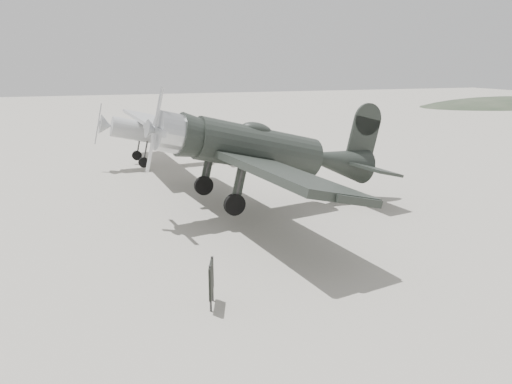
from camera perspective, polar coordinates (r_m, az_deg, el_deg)
ground at (r=14.39m, az=-1.70°, el=-8.57°), size 160.00×160.00×0.00m
hill_northeast at (r=75.56m, az=26.88°, el=8.81°), size 32.00×16.00×5.20m
lowwing_monoplane at (r=19.23m, az=1.41°, el=4.68°), size 9.86×13.78×4.43m
highwing_monoplane at (r=28.29m, az=-10.41°, el=6.87°), size 7.79×10.97×3.12m
sign_board at (r=12.02m, az=-5.14°, el=-9.90°), size 0.31×0.78×1.16m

